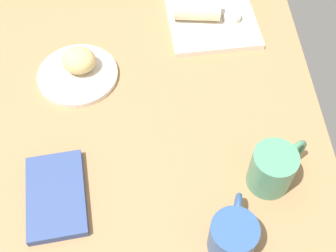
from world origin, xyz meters
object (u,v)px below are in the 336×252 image
scone_pastry (79,60)px  second_mug (273,168)px  breakfast_wrap (197,9)px  coffee_mug (233,235)px  sauce_cup (232,16)px  round_plate (78,75)px  square_plate (212,20)px  book_stack (56,195)px

scone_pastry → second_mug: size_ratio=0.64×
breakfast_wrap → coffee_mug: bearing=6.8°
coffee_mug → sauce_cup: bearing=172.3°
second_mug → round_plate: bearing=-126.3°
square_plate → breakfast_wrap: 5.89cm
sauce_cup → coffee_mug: size_ratio=0.36×
square_plate → book_stack: (51.96, -38.67, 0.25)cm
book_stack → second_mug: 45.98cm
sauce_cup → breakfast_wrap: 9.98cm
sauce_cup → coffee_mug: (63.08, -8.51, 1.71)cm
round_plate → sauce_cup: 45.29cm
second_mug → square_plate: bearing=-172.0°
scone_pastry → second_mug: 54.09cm
square_plate → book_stack: 64.77cm
sauce_cup → coffee_mug: bearing=-7.7°
square_plate → sauce_cup: (0.66, 5.38, 1.88)cm
scone_pastry → coffee_mug: 57.06cm
round_plate → sauce_cup: (-17.58, 41.69, 1.98)cm
second_mug → scone_pastry: bearing=-128.0°
round_plate → breakfast_wrap: breakfast_wrap is taller
scone_pastry → coffee_mug: bearing=34.6°
second_mug → coffee_mug: bearing=-36.8°
sauce_cup → breakfast_wrap: size_ratio=0.39×
square_plate → breakfast_wrap: (-0.53, -4.31, 3.99)cm
square_plate → second_mug: second_mug is taller
square_plate → scone_pastry: bearing=-64.7°
breakfast_wrap → coffee_mug: (64.27, 1.18, -0.39)cm
scone_pastry → square_plate: (-16.77, 35.51, -3.66)cm
sauce_cup → second_mug: size_ratio=0.37×
square_plate → sauce_cup: sauce_cup is taller
round_plate → book_stack: (33.72, -2.36, 0.35)cm
scone_pastry → coffee_mug: size_ratio=0.63×
second_mug → breakfast_wrap: bearing=-167.3°
square_plate → second_mug: size_ratio=1.80×
round_plate → second_mug: second_mug is taller
breakfast_wrap → coffee_mug: coffee_mug is taller
breakfast_wrap → second_mug: bearing=18.5°
sauce_cup → book_stack: size_ratio=0.24×
scone_pastry → book_stack: size_ratio=0.41×
book_stack → coffee_mug: coffee_mug is taller
round_plate → second_mug: (31.86, 43.39, 4.57)cm
scone_pastry → coffee_mug: coffee_mug is taller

